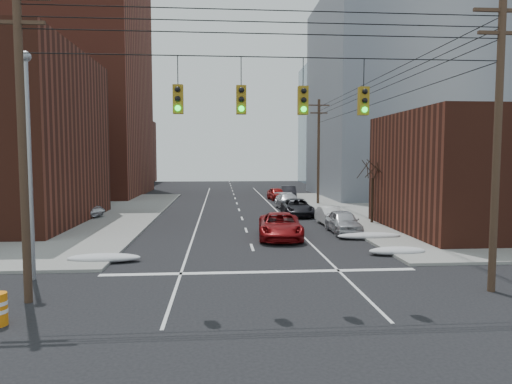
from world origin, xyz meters
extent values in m
plane|color=black|center=(0.00, 0.00, 0.00)|extent=(160.00, 160.00, 0.00)
cube|color=maroon|center=(-24.00, 48.00, 15.00)|extent=(24.00, 20.00, 30.00)
cube|color=#4E2217|center=(-26.00, 74.00, 6.00)|extent=(22.00, 18.00, 12.00)
cube|color=gray|center=(22.00, 44.00, 12.50)|extent=(22.00, 20.00, 25.00)
cube|color=gray|center=(24.00, 70.00, 11.00)|extent=(20.00, 18.00, 22.00)
cylinder|color=#473323|center=(-8.50, 3.00, 5.50)|extent=(0.28, 0.28, 11.00)
cube|color=#473323|center=(-8.50, 3.00, 9.60)|extent=(1.80, 0.12, 0.12)
cylinder|color=#473323|center=(8.50, 3.00, 5.50)|extent=(0.28, 0.28, 11.00)
cube|color=#473323|center=(8.50, 3.00, 10.40)|extent=(2.20, 0.12, 0.12)
cube|color=#473323|center=(8.50, 3.00, 9.60)|extent=(1.80, 0.12, 0.12)
cylinder|color=#473323|center=(8.50, 34.00, 5.50)|extent=(0.28, 0.28, 11.00)
cube|color=#473323|center=(8.50, 34.00, 10.40)|extent=(2.20, 0.12, 0.12)
cube|color=#473323|center=(8.50, 34.00, 9.60)|extent=(1.80, 0.12, 0.12)
cylinder|color=black|center=(0.00, 3.00, 8.60)|extent=(17.00, 0.04, 0.04)
cylinder|color=black|center=(-3.20, 3.00, 8.10)|extent=(0.03, 0.03, 1.00)
cube|color=olive|center=(-3.20, 3.00, 7.10)|extent=(0.35, 0.30, 1.00)
sphere|color=black|center=(-3.20, 2.83, 7.42)|extent=(0.20, 0.20, 0.20)
sphere|color=black|center=(-3.20, 2.83, 7.10)|extent=(0.20, 0.20, 0.20)
sphere|color=#0CE526|center=(-3.20, 2.83, 6.78)|extent=(0.20, 0.20, 0.20)
cylinder|color=black|center=(-1.00, 3.00, 8.10)|extent=(0.03, 0.03, 1.00)
cube|color=olive|center=(-1.00, 3.00, 7.10)|extent=(0.35, 0.30, 1.00)
sphere|color=black|center=(-1.00, 2.83, 7.42)|extent=(0.20, 0.20, 0.20)
sphere|color=black|center=(-1.00, 2.83, 7.10)|extent=(0.20, 0.20, 0.20)
sphere|color=#0CE526|center=(-1.00, 2.83, 6.78)|extent=(0.20, 0.20, 0.20)
cylinder|color=black|center=(1.20, 3.00, 8.10)|extent=(0.03, 0.03, 1.00)
cube|color=olive|center=(1.20, 3.00, 7.10)|extent=(0.35, 0.30, 1.00)
sphere|color=black|center=(1.20, 2.83, 7.42)|extent=(0.20, 0.20, 0.20)
sphere|color=black|center=(1.20, 2.83, 7.10)|extent=(0.20, 0.20, 0.20)
sphere|color=#0CE526|center=(1.20, 2.83, 6.78)|extent=(0.20, 0.20, 0.20)
cylinder|color=black|center=(3.40, 3.00, 8.10)|extent=(0.03, 0.03, 1.00)
cube|color=olive|center=(3.40, 3.00, 7.10)|extent=(0.35, 0.30, 1.00)
sphere|color=black|center=(3.40, 2.83, 7.42)|extent=(0.20, 0.20, 0.20)
sphere|color=black|center=(3.40, 2.83, 7.10)|extent=(0.20, 0.20, 0.20)
sphere|color=#0CE526|center=(3.40, 2.83, 6.78)|extent=(0.20, 0.20, 0.20)
cylinder|color=gray|center=(-9.50, 6.00, 4.50)|extent=(0.18, 0.18, 9.00)
sphere|color=gray|center=(-9.50, 6.00, 9.10)|extent=(0.44, 0.44, 0.44)
cylinder|color=black|center=(9.60, 20.00, 1.75)|extent=(0.20, 0.20, 3.50)
cylinder|color=black|center=(9.98, 20.12, 4.07)|extent=(0.27, 0.82, 1.19)
cylinder|color=black|center=(9.82, 20.57, 4.16)|extent=(1.17, 0.54, 1.38)
cylinder|color=black|center=(9.17, 20.74, 4.19)|extent=(1.44, 1.00, 1.48)
cylinder|color=black|center=(9.20, 20.06, 4.07)|extent=(0.17, 0.84, 1.19)
cylinder|color=black|center=(9.15, 19.58, 4.16)|extent=(0.82, 0.99, 1.40)
cylinder|color=black|center=(9.66, 19.15, 4.19)|extent=(1.74, 0.21, 1.43)
cylinder|color=black|center=(9.93, 19.77, 4.07)|extent=(0.48, 0.73, 1.20)
ellipsoid|color=silver|center=(-7.40, 9.00, 0.21)|extent=(3.50, 1.08, 0.42)
ellipsoid|color=silver|center=(7.40, 9.50, 0.21)|extent=(3.00, 1.08, 0.42)
ellipsoid|color=silver|center=(7.40, 14.00, 0.21)|extent=(4.00, 1.08, 0.42)
imported|color=maroon|center=(1.95, 14.72, 0.79)|extent=(3.05, 5.86, 1.58)
imported|color=silver|center=(6.40, 16.31, 0.76)|extent=(1.87, 4.51, 1.53)
imported|color=white|center=(6.40, 19.89, 0.67)|extent=(1.63, 4.13, 1.34)
imported|color=black|center=(4.80, 25.31, 0.73)|extent=(2.53, 5.29, 1.46)
imported|color=silver|center=(4.80, 30.47, 0.74)|extent=(2.47, 5.28, 1.49)
imported|color=maroon|center=(4.80, 39.59, 0.73)|extent=(2.18, 4.42, 1.45)
imported|color=black|center=(6.40, 40.84, 0.77)|extent=(2.04, 4.81, 1.54)
imported|color=silver|center=(-14.47, 21.40, 0.78)|extent=(3.98, 1.87, 1.26)
imported|color=silver|center=(-13.50, 25.01, 0.80)|extent=(5.13, 3.87, 1.30)
imported|color=black|center=(-16.98, 21.99, 0.89)|extent=(5.33, 2.72, 1.48)
imported|color=#A9A9AD|center=(-18.22, 28.85, 0.78)|extent=(3.78, 1.73, 1.26)
camera|label=1|loc=(-1.74, -13.24, 5.13)|focal=32.00mm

